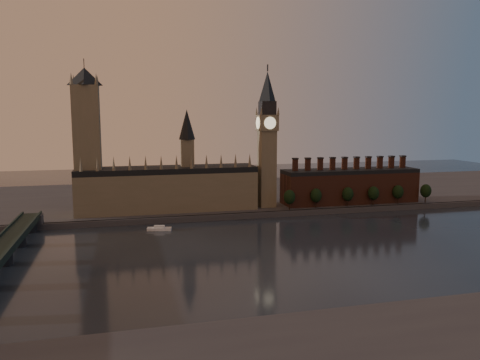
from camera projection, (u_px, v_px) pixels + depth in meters
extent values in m
plane|color=black|center=(310.00, 252.00, 252.69)|extent=(900.00, 900.00, 0.00)
cube|color=#414246|center=(262.00, 215.00, 338.86)|extent=(900.00, 4.00, 4.00)
cube|color=#414246|center=(233.00, 195.00, 425.30)|extent=(900.00, 180.00, 4.00)
cube|color=#7B6E57|center=(168.00, 191.00, 344.89)|extent=(130.00, 30.00, 28.00)
cube|color=black|center=(167.00, 170.00, 342.72)|extent=(130.00, 30.00, 4.00)
cube|color=#7B6E57|center=(187.00, 156.00, 345.02)|extent=(9.00, 9.00, 24.00)
cone|color=black|center=(187.00, 124.00, 341.90)|extent=(12.00, 12.00, 22.00)
cone|color=#7B6E57|center=(81.00, 164.00, 313.98)|extent=(2.60, 2.60, 10.00)
cone|color=#7B6E57|center=(97.00, 164.00, 316.59)|extent=(2.60, 2.60, 10.00)
cone|color=#7B6E57|center=(114.00, 163.00, 319.20)|extent=(2.60, 2.60, 10.00)
cone|color=#7B6E57|center=(130.00, 163.00, 321.81)|extent=(2.60, 2.60, 10.00)
cone|color=#7B6E57|center=(146.00, 163.00, 324.42)|extent=(2.60, 2.60, 10.00)
cone|color=#7B6E57|center=(161.00, 162.00, 327.02)|extent=(2.60, 2.60, 10.00)
cone|color=#7B6E57|center=(177.00, 162.00, 329.63)|extent=(2.60, 2.60, 10.00)
cone|color=#7B6E57|center=(192.00, 161.00, 332.24)|extent=(2.60, 2.60, 10.00)
cone|color=#7B6E57|center=(206.00, 161.00, 334.85)|extent=(2.60, 2.60, 10.00)
cone|color=#7B6E57|center=(221.00, 161.00, 337.46)|extent=(2.60, 2.60, 10.00)
cone|color=#7B6E57|center=(236.00, 160.00, 340.07)|extent=(2.60, 2.60, 10.00)
cone|color=#7B6E57|center=(250.00, 160.00, 342.68)|extent=(2.60, 2.60, 10.00)
cube|color=#7B6E57|center=(88.00, 151.00, 327.32)|extent=(18.00, 18.00, 90.00)
cone|color=black|center=(84.00, 76.00, 320.40)|extent=(24.00, 24.00, 12.00)
cylinder|color=#232326|center=(84.00, 67.00, 319.59)|extent=(0.50, 0.50, 12.00)
cone|color=#7B6E57|center=(71.00, 78.00, 311.04)|extent=(3.00, 3.00, 8.00)
cone|color=#7B6E57|center=(96.00, 79.00, 314.94)|extent=(3.00, 3.00, 8.00)
cone|color=#7B6E57|center=(73.00, 80.00, 326.41)|extent=(3.00, 3.00, 8.00)
cone|color=#7B6E57|center=(97.00, 80.00, 330.30)|extent=(3.00, 3.00, 8.00)
cube|color=#7B6E57|center=(267.00, 169.00, 356.30)|extent=(12.00, 12.00, 58.00)
cube|color=#7B6E57|center=(267.00, 123.00, 351.55)|extent=(14.00, 14.00, 12.00)
cube|color=#232326|center=(267.00, 108.00, 350.06)|extent=(11.00, 11.00, 10.00)
cone|color=black|center=(267.00, 86.00, 347.89)|extent=(13.00, 13.00, 22.00)
cylinder|color=#232326|center=(268.00, 68.00, 346.06)|extent=(1.00, 1.00, 5.00)
cylinder|color=beige|center=(270.00, 123.00, 344.63)|extent=(9.00, 0.50, 9.00)
cylinder|color=beige|center=(264.00, 123.00, 358.47)|extent=(9.00, 0.50, 9.00)
cylinder|color=beige|center=(258.00, 123.00, 349.80)|extent=(0.50, 9.00, 9.00)
cylinder|color=beige|center=(276.00, 123.00, 353.30)|extent=(0.50, 9.00, 9.00)
cone|color=#7B6E57|center=(261.00, 111.00, 342.51)|extent=(2.00, 2.00, 6.00)
cone|color=#7B6E57|center=(278.00, 111.00, 345.67)|extent=(2.00, 2.00, 6.00)
cone|color=#7B6E57|center=(257.00, 111.00, 354.99)|extent=(2.00, 2.00, 6.00)
cone|color=#7B6E57|center=(273.00, 111.00, 358.15)|extent=(2.00, 2.00, 6.00)
cube|color=brown|center=(350.00, 188.00, 375.62)|extent=(110.00, 25.00, 24.00)
cube|color=black|center=(350.00, 171.00, 373.79)|extent=(110.00, 25.00, 3.00)
cube|color=brown|center=(295.00, 165.00, 361.55)|extent=(3.50, 3.50, 9.00)
cube|color=#232326|center=(295.00, 159.00, 360.87)|extent=(4.20, 4.20, 1.00)
cube|color=brown|center=(308.00, 165.00, 364.09)|extent=(3.50, 3.50, 9.00)
cube|color=#232326|center=(308.00, 158.00, 363.41)|extent=(4.20, 4.20, 1.00)
cube|color=brown|center=(320.00, 164.00, 366.63)|extent=(3.50, 3.50, 9.00)
cube|color=#232326|center=(320.00, 158.00, 365.95)|extent=(4.20, 4.20, 1.00)
cube|color=brown|center=(332.00, 164.00, 369.17)|extent=(3.50, 3.50, 9.00)
cube|color=#232326|center=(333.00, 158.00, 368.49)|extent=(4.20, 4.20, 1.00)
cube|color=brown|center=(345.00, 164.00, 371.71)|extent=(3.50, 3.50, 9.00)
cube|color=#232326|center=(345.00, 157.00, 371.03)|extent=(4.20, 4.20, 1.00)
cube|color=brown|center=(356.00, 163.00, 374.25)|extent=(3.50, 3.50, 9.00)
cube|color=#232326|center=(357.00, 157.00, 373.57)|extent=(4.20, 4.20, 1.00)
cube|color=brown|center=(368.00, 163.00, 376.79)|extent=(3.50, 3.50, 9.00)
cube|color=#232326|center=(368.00, 157.00, 376.11)|extent=(4.20, 4.20, 1.00)
cube|color=brown|center=(380.00, 163.00, 379.33)|extent=(3.50, 3.50, 9.00)
cube|color=#232326|center=(380.00, 157.00, 378.65)|extent=(4.20, 4.20, 1.00)
cube|color=brown|center=(391.00, 162.00, 381.87)|extent=(3.50, 3.50, 9.00)
cube|color=#232326|center=(392.00, 156.00, 381.19)|extent=(4.20, 4.20, 1.00)
cube|color=brown|center=(403.00, 162.00, 384.41)|extent=(3.50, 3.50, 9.00)
cube|color=#232326|center=(403.00, 156.00, 383.73)|extent=(4.20, 4.20, 1.00)
cylinder|color=black|center=(289.00, 206.00, 347.32)|extent=(0.80, 0.80, 6.00)
ellipsoid|color=black|center=(289.00, 197.00, 346.44)|extent=(8.60, 8.60, 10.75)
cylinder|color=black|center=(316.00, 204.00, 354.22)|extent=(0.80, 0.80, 6.00)
ellipsoid|color=black|center=(316.00, 195.00, 353.34)|extent=(8.60, 8.60, 10.75)
cylinder|color=black|center=(348.00, 202.00, 360.60)|extent=(0.80, 0.80, 6.00)
ellipsoid|color=black|center=(348.00, 194.00, 359.72)|extent=(8.60, 8.60, 10.75)
cylinder|color=black|center=(373.00, 201.00, 364.70)|extent=(0.80, 0.80, 6.00)
ellipsoid|color=black|center=(373.00, 193.00, 363.82)|extent=(8.60, 8.60, 10.75)
cylinder|color=black|center=(398.00, 200.00, 371.14)|extent=(0.80, 0.80, 6.00)
ellipsoid|color=black|center=(398.00, 192.00, 370.26)|extent=(8.60, 8.60, 10.75)
cylinder|color=black|center=(425.00, 199.00, 376.11)|extent=(0.80, 0.80, 6.00)
ellipsoid|color=black|center=(426.00, 191.00, 375.23)|extent=(8.60, 8.60, 10.75)
cube|color=#1C2C26|center=(5.00, 255.00, 210.05)|extent=(1.00, 200.00, 1.30)
cube|color=#414246|center=(31.00, 220.00, 300.49)|extent=(14.00, 8.00, 6.00)
cylinder|color=#232326|center=(4.00, 257.00, 230.80)|extent=(8.00, 8.00, 7.75)
cylinder|color=#232326|center=(19.00, 240.00, 263.45)|extent=(8.00, 8.00, 7.75)
cylinder|color=#232326|center=(30.00, 226.00, 296.11)|extent=(8.00, 8.00, 7.75)
cube|color=silver|center=(159.00, 229.00, 301.22)|extent=(16.06, 7.64, 1.77)
cube|color=silver|center=(159.00, 227.00, 301.01)|extent=(7.19, 4.66, 1.33)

